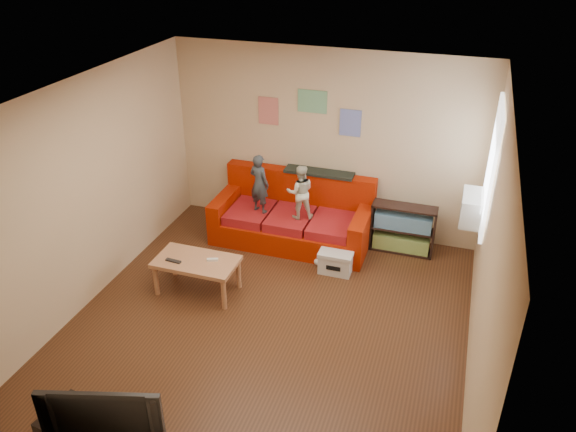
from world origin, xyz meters
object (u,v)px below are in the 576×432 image
(file_box, at_px, (336,261))
(television, at_px, (106,410))
(child_b, at_px, (300,192))
(sofa, at_px, (294,218))
(bookshelf, at_px, (402,231))
(child_a, at_px, (259,184))
(coffee_table, at_px, (197,264))

(file_box, distance_m, television, 3.81)
(file_box, bearing_deg, child_b, 144.80)
(sofa, xyz_separation_m, television, (-0.21, -4.26, 0.45))
(bookshelf, relative_size, file_box, 1.97)
(sofa, bearing_deg, child_b, -50.09)
(child_a, distance_m, coffee_table, 1.56)
(sofa, distance_m, file_box, 1.04)
(child_a, xyz_separation_m, bookshelf, (2.01, 0.33, -0.59))
(bookshelf, height_order, television, television)
(file_box, bearing_deg, television, -105.63)
(sofa, relative_size, television, 2.30)
(child_b, height_order, coffee_table, child_b)
(child_b, distance_m, bookshelf, 1.55)
(coffee_table, xyz_separation_m, bookshelf, (2.31, 1.78, -0.08))
(sofa, xyz_separation_m, child_a, (-0.45, -0.18, 0.57))
(bookshelf, distance_m, file_box, 1.10)
(child_a, relative_size, bookshelf, 0.98)
(child_a, relative_size, television, 0.89)
(bookshelf, bearing_deg, file_box, -133.51)
(child_a, height_order, television, child_a)
(file_box, bearing_deg, child_a, 159.78)
(child_a, xyz_separation_m, file_box, (1.26, -0.46, -0.75))
(child_b, xyz_separation_m, bookshelf, (1.41, 0.33, -0.55))
(child_b, relative_size, file_box, 1.74)
(sofa, height_order, television, television)
(child_b, xyz_separation_m, television, (-0.36, -4.08, -0.08))
(child_a, bearing_deg, child_b, -160.70)
(child_a, xyz_separation_m, child_b, (0.60, 0.00, -0.04))
(coffee_table, height_order, television, television)
(child_b, bearing_deg, child_a, -22.88)
(coffee_table, height_order, bookshelf, bookshelf)
(television, bearing_deg, child_a, 77.31)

